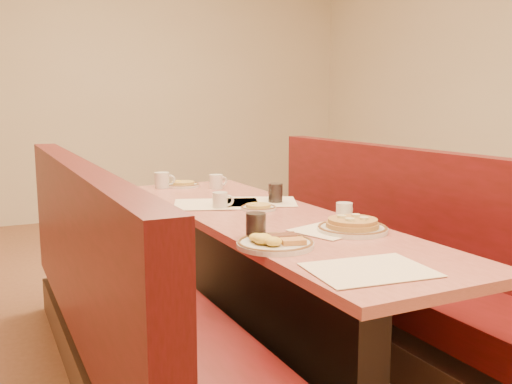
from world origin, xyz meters
name	(u,v)px	position (x,y,z in m)	size (l,w,h in m)	color
ground	(266,358)	(0.00, 0.00, 0.00)	(8.00, 8.00, 0.00)	#9E6647
diner_table	(266,288)	(0.00, 0.00, 0.37)	(0.70, 2.50, 0.75)	black
booth_left	(122,314)	(-0.73, 0.00, 0.36)	(0.55, 2.50, 1.05)	#4C3326
booth_right	(382,272)	(0.73, 0.00, 0.36)	(0.55, 2.50, 1.05)	#4C3326
placemat_near_left	(369,270)	(-0.12, -0.98, 0.75)	(0.40, 0.30, 0.00)	#FDF1C6
placemat_near_right	(334,229)	(0.12, -0.42, 0.75)	(0.35, 0.26, 0.00)	#FDF1C6
placemat_far_left	(217,204)	(-0.11, 0.38, 0.75)	(0.46, 0.34, 0.00)	#FDF1C6
placemat_far_right	(257,202)	(0.12, 0.35, 0.75)	(0.43, 0.32, 0.00)	#FDF1C6
pancake_plate	(352,226)	(0.17, -0.48, 0.77)	(0.30, 0.30, 0.07)	silver
eggs_plate	(275,243)	(-0.26, -0.57, 0.77)	(0.30, 0.30, 0.06)	silver
extra_plate_mid	(258,207)	(0.03, 0.15, 0.76)	(0.19, 0.19, 0.04)	silver
extra_plate_far	(183,184)	(-0.06, 1.09, 0.77)	(0.22, 0.22, 0.04)	silver
coffee_mug_a	(345,211)	(0.28, -0.26, 0.79)	(0.11, 0.08, 0.08)	silver
coffee_mug_b	(221,200)	(-0.13, 0.27, 0.79)	(0.11, 0.08, 0.09)	silver
coffee_mug_c	(217,181)	(0.11, 0.92, 0.80)	(0.12, 0.09, 0.09)	silver
coffee_mug_d	(163,180)	(-0.19, 1.10, 0.80)	(0.13, 0.10, 0.10)	silver
soda_tumbler_near	(256,227)	(-0.27, -0.44, 0.81)	(0.08, 0.08, 0.11)	black
soda_tumbler_mid	(275,193)	(0.20, 0.29, 0.80)	(0.08, 0.08, 0.11)	black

